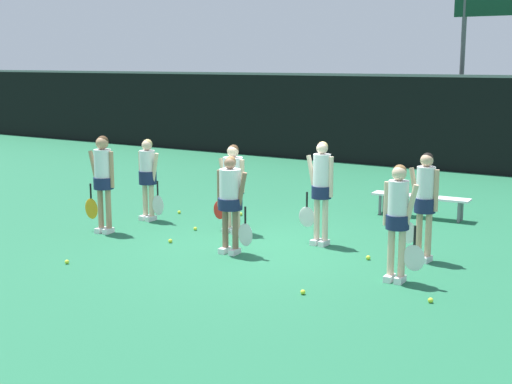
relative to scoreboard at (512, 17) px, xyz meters
name	(u,v)px	position (x,y,z in m)	size (l,w,h in m)	color
ground_plane	(256,246)	(-1.23, -11.71, -4.33)	(140.00, 140.00, 0.00)	#216642
fence_windscreen	(446,123)	(-1.23, -1.72, -2.96)	(60.00, 0.08, 2.73)	black
scoreboard	(512,17)	(0.00, 0.00, 0.00)	(3.35, 0.15, 5.59)	#515156
bench_courtside	(421,199)	(0.33, -8.03, -3.95)	(1.96, 0.49, 0.44)	silver
player_0	(103,175)	(-4.09, -12.36, -3.27)	(0.65, 0.36, 1.78)	tan
player_1	(230,197)	(-1.33, -12.31, -3.39)	(0.67, 0.40, 1.60)	#8C664C
player_2	(398,214)	(1.51, -12.29, -3.35)	(0.63, 0.33, 1.68)	beige
player_3	(148,173)	(-4.10, -11.14, -3.40)	(0.63, 0.35, 1.60)	beige
player_4	(233,181)	(-2.11, -11.10, -3.37)	(0.68, 0.41, 1.62)	beige
player_5	(321,185)	(-0.36, -11.03, -3.30)	(0.64, 0.34, 1.77)	beige
player_6	(425,199)	(1.46, -11.05, -3.34)	(0.62, 0.33, 1.71)	tan
tennis_ball_0	(179,212)	(-3.96, -10.36, -4.30)	(0.07, 0.07, 0.07)	#CCE033
tennis_ball_1	(431,300)	(2.24, -12.91, -4.30)	(0.07, 0.07, 0.07)	#CCE033
tennis_ball_2	(67,262)	(-3.11, -14.19, -4.30)	(0.07, 0.07, 0.07)	#CCE033
tennis_ball_3	(368,258)	(0.72, -11.46, -4.30)	(0.07, 0.07, 0.07)	#CCE033
tennis_ball_4	(241,214)	(-2.79, -9.84, -4.30)	(0.07, 0.07, 0.07)	#CCE033
tennis_ball_5	(195,229)	(-2.79, -11.34, -4.30)	(0.06, 0.06, 0.06)	#CCE033
tennis_ball_6	(303,292)	(0.68, -13.51, -4.30)	(0.07, 0.07, 0.07)	#CCE033
tennis_ball_7	(170,241)	(-2.59, -12.32, -4.30)	(0.07, 0.07, 0.07)	#CCE033
tennis_ball_8	(391,241)	(0.62, -10.26, -4.30)	(0.07, 0.07, 0.07)	#CCE033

